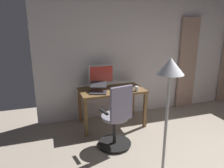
# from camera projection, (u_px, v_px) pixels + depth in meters

# --- Properties ---
(back_room_partition) EXTENTS (5.72, 0.10, 2.60)m
(back_room_partition) POSITION_uv_depth(u_px,v_px,m) (164.00, 55.00, 4.86)
(back_room_partition) COLOR silver
(back_room_partition) RESTS_ON ground
(curtain_right_panel) EXTENTS (0.46, 0.06, 2.13)m
(curtain_right_panel) POSITION_uv_depth(u_px,v_px,m) (187.00, 64.00, 5.00)
(curtain_right_panel) COLOR gray
(curtain_right_panel) RESTS_ON ground
(desk) EXTENTS (1.26, 0.69, 0.75)m
(desk) POSITION_uv_depth(u_px,v_px,m) (112.00, 94.00, 4.15)
(desk) COLOR brown
(desk) RESTS_ON ground
(office_chair) EXTENTS (0.56, 0.56, 1.09)m
(office_chair) POSITION_uv_depth(u_px,v_px,m) (117.00, 120.00, 3.38)
(office_chair) COLOR black
(office_chair) RESTS_ON ground
(computer_monitor) EXTENTS (0.51, 0.18, 0.45)m
(computer_monitor) POSITION_uv_depth(u_px,v_px,m) (101.00, 75.00, 4.22)
(computer_monitor) COLOR #B7BCC1
(computer_monitor) RESTS_ON desk
(computer_keyboard) EXTENTS (0.37, 0.13, 0.02)m
(computer_keyboard) POSITION_uv_depth(u_px,v_px,m) (122.00, 89.00, 4.11)
(computer_keyboard) COLOR #B7BCC1
(computer_keyboard) RESTS_ON desk
(laptop) EXTENTS (0.41, 0.44, 0.17)m
(laptop) POSITION_uv_depth(u_px,v_px,m) (99.00, 89.00, 3.92)
(laptop) COLOR #333338
(laptop) RESTS_ON desk
(mug_coffee) EXTENTS (0.12, 0.08, 0.09)m
(mug_coffee) POSITION_uv_depth(u_px,v_px,m) (137.00, 89.00, 4.00)
(mug_coffee) COLOR white
(mug_coffee) RESTS_ON desk
(floor_lamp) EXTENTS (0.28, 0.28, 1.67)m
(floor_lamp) POSITION_uv_depth(u_px,v_px,m) (168.00, 94.00, 2.07)
(floor_lamp) COLOR black
(floor_lamp) RESTS_ON ground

